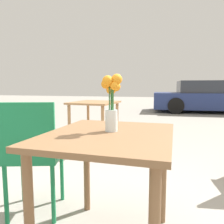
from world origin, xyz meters
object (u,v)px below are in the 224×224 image
at_px(table_front, 109,152).
at_px(flower_vase, 112,102).
at_px(cafe_chair, 32,151).
at_px(parked_car, 209,97).
at_px(table_back, 95,109).

distance_m(table_front, flower_vase, 0.30).
xyz_separation_m(cafe_chair, parked_car, (2.41, 8.00, 0.07)).
bearing_deg(flower_vase, table_front, -94.42).
height_order(table_front, table_back, table_back).
distance_m(cafe_chair, parked_car, 8.36).
relative_size(table_front, cafe_chair, 0.95).
bearing_deg(cafe_chair, table_back, 97.15).
relative_size(table_front, parked_car, 0.20).
xyz_separation_m(table_front, flower_vase, (0.00, 0.05, 0.30)).
relative_size(table_back, parked_car, 0.20).
distance_m(flower_vase, cafe_chair, 0.78).
xyz_separation_m(flower_vase, parked_car, (1.75, 8.12, -0.32)).
bearing_deg(cafe_chair, parked_car, 73.25).
height_order(table_back, parked_car, parked_car).
relative_size(table_front, table_back, 0.99).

